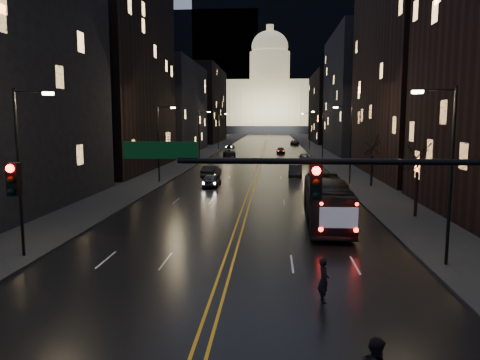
% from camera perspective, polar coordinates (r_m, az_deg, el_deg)
% --- Properties ---
extents(road, '(20.00, 320.00, 0.02)m').
position_cam_1_polar(road, '(143.62, 3.15, 4.45)').
color(road, black).
rests_on(road, ground).
extents(sidewalk_left, '(8.00, 320.00, 0.16)m').
position_cam_1_polar(sidewalk_left, '(144.52, -2.43, 4.50)').
color(sidewalk_left, black).
rests_on(sidewalk_left, ground).
extents(sidewalk_right, '(8.00, 320.00, 0.16)m').
position_cam_1_polar(sidewalk_right, '(144.08, 8.74, 4.41)').
color(sidewalk_right, black).
rests_on(sidewalk_right, ground).
extents(center_line, '(0.62, 320.00, 0.01)m').
position_cam_1_polar(center_line, '(143.62, 3.15, 4.46)').
color(center_line, orange).
rests_on(center_line, road).
extents(building_left_mid, '(12.00, 30.00, 28.00)m').
position_cam_1_polar(building_left_mid, '(71.63, -15.30, 12.44)').
color(building_left_mid, black).
rests_on(building_left_mid, ground).
extents(building_left_far, '(12.00, 34.00, 20.00)m').
position_cam_1_polar(building_left_far, '(107.99, -8.50, 8.71)').
color(building_left_far, black).
rests_on(building_left_far, ground).
extents(building_left_dist, '(12.00, 40.00, 24.00)m').
position_cam_1_polar(building_left_dist, '(155.24, -4.63, 9.09)').
color(building_left_dist, black).
rests_on(building_left_dist, ground).
extents(building_right_tall, '(12.00, 30.00, 38.00)m').
position_cam_1_polar(building_right_tall, '(67.14, 21.13, 16.88)').
color(building_right_tall, black).
rests_on(building_right_tall, ground).
extents(building_right_mid, '(12.00, 34.00, 26.00)m').
position_cam_1_polar(building_right_mid, '(107.21, 14.33, 10.18)').
color(building_right_mid, black).
rests_on(building_right_mid, ground).
extents(building_right_dist, '(12.00, 40.00, 22.00)m').
position_cam_1_polar(building_right_dist, '(154.60, 11.13, 8.61)').
color(building_right_dist, black).
rests_on(building_right_dist, ground).
extents(mountain_ridge, '(520.00, 60.00, 130.00)m').
position_cam_1_polar(mountain_ridge, '(399.40, 9.79, 15.60)').
color(mountain_ridge, black).
rests_on(mountain_ridge, ground).
extents(capitol, '(90.00, 50.00, 58.50)m').
position_cam_1_polar(capitol, '(263.61, 3.60, 9.52)').
color(capitol, black).
rests_on(capitol, ground).
extents(traffic_signal, '(17.29, 0.45, 7.00)m').
position_cam_1_polar(traffic_signal, '(14.08, 18.97, -2.35)').
color(traffic_signal, black).
rests_on(traffic_signal, ground).
extents(streetlamp_right_near, '(2.13, 0.25, 9.00)m').
position_cam_1_polar(streetlamp_right_near, '(25.03, 23.99, 1.48)').
color(streetlamp_right_near, black).
rests_on(streetlamp_right_near, ground).
extents(streetlamp_left_near, '(2.13, 0.25, 9.00)m').
position_cam_1_polar(streetlamp_left_near, '(26.92, -25.06, 1.79)').
color(streetlamp_left_near, black).
rests_on(streetlamp_left_near, ground).
extents(streetlamp_right_mid, '(2.13, 0.25, 9.00)m').
position_cam_1_polar(streetlamp_right_mid, '(54.14, 13.17, 4.77)').
color(streetlamp_right_mid, black).
rests_on(streetlamp_right_mid, ground).
extents(streetlamp_left_mid, '(2.13, 0.25, 9.00)m').
position_cam_1_polar(streetlamp_left_mid, '(55.04, -9.74, 4.90)').
color(streetlamp_left_mid, black).
rests_on(streetlamp_left_mid, ground).
extents(streetlamp_right_far, '(2.13, 0.25, 9.00)m').
position_cam_1_polar(streetlamp_right_far, '(83.88, 9.94, 5.72)').
color(streetlamp_right_far, black).
rests_on(streetlamp_right_far, ground).
extents(streetlamp_left_far, '(2.13, 0.25, 9.00)m').
position_cam_1_polar(streetlamp_left_far, '(84.47, -4.89, 5.82)').
color(streetlamp_left_far, black).
rests_on(streetlamp_left_far, ground).
extents(streetlamp_right_dist, '(2.13, 0.25, 9.00)m').
position_cam_1_polar(streetlamp_right_dist, '(113.76, 8.40, 6.17)').
color(streetlamp_right_dist, black).
rests_on(streetlamp_right_dist, ground).
extents(streetlamp_left_dist, '(2.13, 0.25, 9.00)m').
position_cam_1_polar(streetlamp_left_dist, '(114.19, -2.55, 6.24)').
color(streetlamp_left_dist, black).
rests_on(streetlamp_left_dist, ground).
extents(tree_right_mid, '(2.40, 2.40, 6.65)m').
position_cam_1_polar(tree_right_mid, '(37.12, 20.86, 2.50)').
color(tree_right_mid, black).
rests_on(tree_right_mid, ground).
extents(tree_right_far, '(2.40, 2.40, 6.65)m').
position_cam_1_polar(tree_right_far, '(52.60, 15.85, 4.00)').
color(tree_right_far, black).
rests_on(tree_right_far, ground).
extents(bus, '(3.05, 11.68, 3.23)m').
position_cam_1_polar(bus, '(33.30, 10.54, -2.71)').
color(bus, black).
rests_on(bus, ground).
extents(oncoming_car_a, '(1.89, 4.32, 1.45)m').
position_cam_1_polar(oncoming_car_a, '(51.49, -3.49, -0.05)').
color(oncoming_car_a, black).
rests_on(oncoming_car_a, ground).
extents(oncoming_car_b, '(2.10, 5.06, 1.63)m').
position_cam_1_polar(oncoming_car_b, '(59.33, -3.53, 1.03)').
color(oncoming_car_b, black).
rests_on(oncoming_car_b, ground).
extents(oncoming_car_c, '(3.02, 5.64, 1.51)m').
position_cam_1_polar(oncoming_car_c, '(93.54, -1.32, 3.34)').
color(oncoming_car_c, black).
rests_on(oncoming_car_c, ground).
extents(oncoming_car_d, '(2.18, 4.73, 1.34)m').
position_cam_1_polar(oncoming_car_d, '(116.83, -1.25, 4.11)').
color(oncoming_car_d, black).
rests_on(oncoming_car_d, ground).
extents(receding_car_a, '(1.92, 4.93, 1.60)m').
position_cam_1_polar(receding_car_a, '(60.41, 6.75, 1.09)').
color(receding_car_a, black).
rests_on(receding_car_a, ground).
extents(receding_car_b, '(2.24, 4.82, 1.60)m').
position_cam_1_polar(receding_car_b, '(81.91, 7.79, 2.72)').
color(receding_car_b, black).
rests_on(receding_car_b, ground).
extents(receding_car_c, '(1.88, 4.48, 1.29)m').
position_cam_1_polar(receding_car_c, '(101.62, 4.99, 3.57)').
color(receding_car_c, black).
rests_on(receding_car_c, ground).
extents(receding_car_d, '(2.73, 5.55, 1.52)m').
position_cam_1_polar(receding_car_d, '(136.68, 6.68, 4.58)').
color(receding_car_d, black).
rests_on(receding_car_d, ground).
extents(pedestrian_a, '(0.52, 0.73, 1.86)m').
position_cam_1_polar(pedestrian_a, '(19.63, 10.16, -11.93)').
color(pedestrian_a, black).
rests_on(pedestrian_a, ground).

